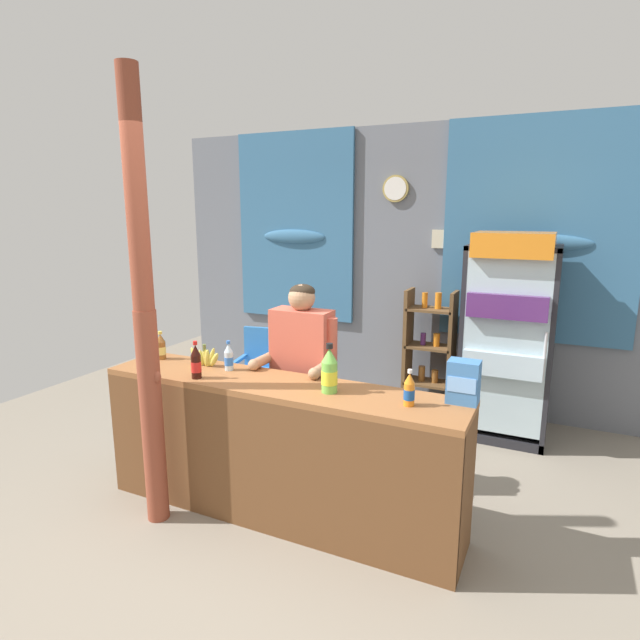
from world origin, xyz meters
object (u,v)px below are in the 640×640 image
at_px(stall_counter, 270,442).
at_px(soda_bottle_orange_soda, 409,390).
at_px(drink_fridge, 509,327).
at_px(snack_box_biscuit, 463,382).
at_px(banana_bunch, 205,357).
at_px(plastic_lawn_chair, 260,366).
at_px(timber_post, 145,320).
at_px(soda_bottle_iced_tea, 161,347).
at_px(bottle_shelf_rack, 429,350).
at_px(soda_bottle_lime_soda, 329,372).
at_px(soda_bottle_cola, 196,363).
at_px(shopkeeper, 302,361).
at_px(soda_bottle_water, 229,358).

distance_m(stall_counter, soda_bottle_orange_soda, 0.99).
relative_size(drink_fridge, snack_box_biscuit, 7.32).
relative_size(soda_bottle_orange_soda, banana_bunch, 0.78).
relative_size(plastic_lawn_chair, banana_bunch, 3.15).
bearing_deg(timber_post, soda_bottle_iced_tea, 125.09).
xyz_separation_m(bottle_shelf_rack, plastic_lawn_chair, (-1.50, -0.75, -0.16)).
bearing_deg(soda_bottle_lime_soda, plastic_lawn_chair, 134.00).
distance_m(soda_bottle_lime_soda, soda_bottle_cola, 0.91).
height_order(soda_bottle_orange_soda, soda_bottle_iced_tea, soda_bottle_orange_soda).
relative_size(drink_fridge, bottle_shelf_rack, 1.47).
height_order(stall_counter, soda_bottle_orange_soda, soda_bottle_orange_soda).
height_order(bottle_shelf_rack, soda_bottle_lime_soda, bottle_shelf_rack).
xyz_separation_m(soda_bottle_cola, banana_bunch, (-0.12, 0.25, -0.05)).
bearing_deg(timber_post, soda_bottle_lime_soda, 19.23).
height_order(plastic_lawn_chair, shopkeeper, shopkeeper).
relative_size(plastic_lawn_chair, shopkeeper, 0.57).
bearing_deg(stall_counter, shopkeeper, 94.91).
relative_size(soda_bottle_orange_soda, soda_bottle_iced_tea, 1.01).
xyz_separation_m(timber_post, snack_box_biscuit, (1.84, 0.54, -0.30)).
relative_size(snack_box_biscuit, banana_bunch, 0.92).
xyz_separation_m(timber_post, drink_fridge, (1.91, 2.34, -0.34)).
xyz_separation_m(stall_counter, soda_bottle_water, (-0.44, 0.19, 0.46)).
xyz_separation_m(soda_bottle_lime_soda, soda_bottle_cola, (-0.90, -0.13, -0.02)).
height_order(shopkeeper, soda_bottle_cola, shopkeeper).
xyz_separation_m(soda_bottle_orange_soda, banana_bunch, (-1.52, 0.13, -0.03)).
height_order(bottle_shelf_rack, soda_bottle_iced_tea, bottle_shelf_rack).
bearing_deg(soda_bottle_iced_tea, soda_bottle_orange_soda, -3.76).
bearing_deg(soda_bottle_lime_soda, stall_counter, -167.19).
bearing_deg(soda_bottle_lime_soda, soda_bottle_water, 172.42).
distance_m(timber_post, soda_bottle_water, 0.65).
height_order(stall_counter, soda_bottle_iced_tea, soda_bottle_iced_tea).
xyz_separation_m(drink_fridge, soda_bottle_cola, (-1.73, -2.10, 0.02)).
distance_m(bottle_shelf_rack, shopkeeper, 1.87).
xyz_separation_m(drink_fridge, shopkeeper, (-1.25, -1.52, -0.06)).
distance_m(timber_post, plastic_lawn_chair, 2.06).
xyz_separation_m(soda_bottle_orange_soda, snack_box_biscuit, (0.27, 0.17, 0.03)).
height_order(timber_post, soda_bottle_lime_soda, timber_post).
bearing_deg(soda_bottle_water, soda_bottle_lime_soda, -7.58).
relative_size(soda_bottle_orange_soda, snack_box_biscuit, 0.85).
distance_m(bottle_shelf_rack, banana_bunch, 2.40).
relative_size(bottle_shelf_rack, soda_bottle_water, 6.00).
bearing_deg(snack_box_biscuit, banana_bunch, -178.42).
bearing_deg(soda_bottle_cola, banana_bunch, 116.74).
bearing_deg(banana_bunch, soda_bottle_lime_soda, -6.54).
distance_m(shopkeeper, soda_bottle_cola, 0.75).
xyz_separation_m(shopkeeper, soda_bottle_cola, (-0.48, -0.58, 0.08)).
xyz_separation_m(stall_counter, soda_bottle_cola, (-0.53, -0.05, 0.48)).
bearing_deg(soda_bottle_lime_soda, banana_bunch, 173.46).
height_order(shopkeeper, snack_box_biscuit, shopkeeper).
bearing_deg(timber_post, soda_bottle_water, 61.16).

